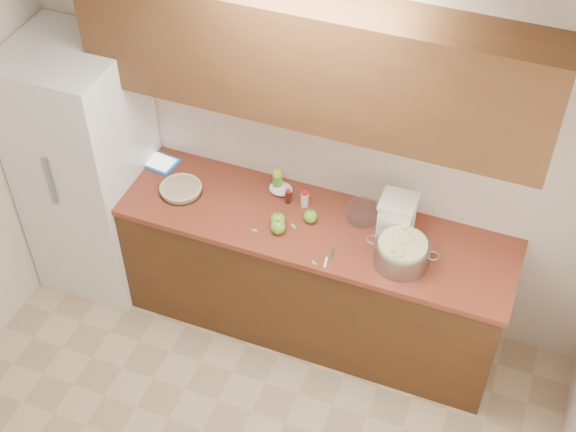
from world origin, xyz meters
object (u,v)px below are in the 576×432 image
at_px(pie, 181,189).
at_px(colander, 402,253).
at_px(tablet, 159,162).
at_px(flour_canister, 397,216).

xyz_separation_m(pie, colander, (1.44, -0.08, 0.05)).
distance_m(pie, tablet, 0.32).
distance_m(pie, flour_canister, 1.35).
xyz_separation_m(pie, flour_canister, (1.34, 0.14, 0.11)).
xyz_separation_m(colander, flour_canister, (-0.10, 0.23, 0.05)).
bearing_deg(colander, pie, 176.66).
relative_size(pie, tablet, 1.08).
relative_size(flour_canister, tablet, 1.00).
relative_size(colander, flour_canister, 1.66).
bearing_deg(flour_canister, tablet, 178.20).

